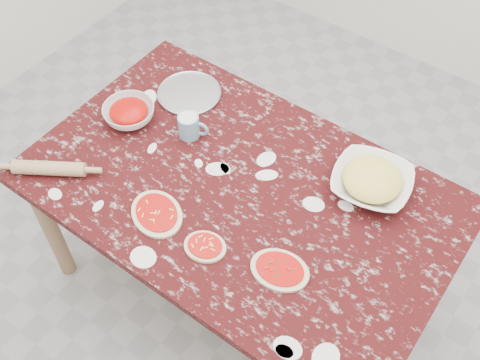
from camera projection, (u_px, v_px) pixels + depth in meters
The scene contains 10 objects.
ground at pixel (240, 284), 2.77m from camera, with size 4.00×4.00×0.00m, color gray.
worktable at pixel (240, 201), 2.24m from camera, with size 1.60×1.00×0.75m.
pizza_tray at pixel (189, 94), 2.49m from camera, with size 0.27×0.27×0.01m, color #B2B2B7.
sauce_bowl at pixel (129, 113), 2.38m from camera, with size 0.21×0.21×0.07m, color white.
cheese_bowl at pixel (371, 183), 2.15m from camera, with size 0.29×0.29×0.07m, color white.
flour_mug at pixel (190, 126), 2.31m from camera, with size 0.13×0.09×0.10m.
pizza_left at pixel (157, 214), 2.10m from camera, with size 0.27×0.24×0.02m.
pizza_mid at pixel (205, 247), 2.01m from camera, with size 0.18×0.16×0.02m.
pizza_right at pixel (280, 270), 1.95m from camera, with size 0.23×0.19×0.02m.
rolling_pin at pixel (49, 168), 2.20m from camera, with size 0.06×0.06×0.28m, color tan.
Camera 1 is at (0.78, -1.07, 2.48)m, focal length 43.51 mm.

